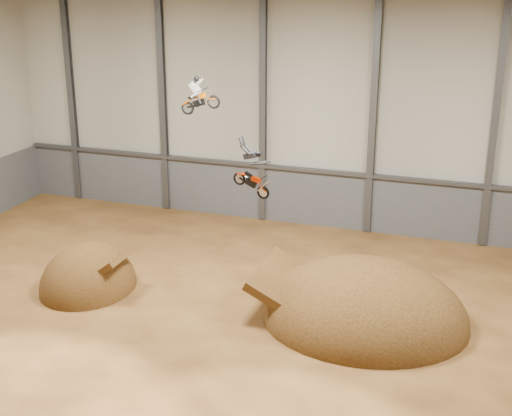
# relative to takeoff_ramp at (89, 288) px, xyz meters

# --- Properties ---
(floor) EXTENTS (40.00, 40.00, 0.00)m
(floor) POSITION_rel_takeoff_ramp_xyz_m (8.43, -2.45, 0.00)
(floor) COLOR #513115
(floor) RESTS_ON ground
(back_wall) EXTENTS (40.00, 0.10, 14.00)m
(back_wall) POSITION_rel_takeoff_ramp_xyz_m (8.43, 12.55, 7.00)
(back_wall) COLOR #B2AF9D
(back_wall) RESTS_ON ground
(ceiling) EXTENTS (40.00, 40.00, 0.00)m
(ceiling) POSITION_rel_takeoff_ramp_xyz_m (8.43, -2.45, 14.00)
(ceiling) COLOR black
(ceiling) RESTS_ON back_wall
(lower_band_back) EXTENTS (39.80, 0.18, 3.50)m
(lower_band_back) POSITION_rel_takeoff_ramp_xyz_m (8.43, 12.45, 1.75)
(lower_band_back) COLOR #54575C
(lower_band_back) RESTS_ON ground
(steel_rail) EXTENTS (39.80, 0.35, 0.20)m
(steel_rail) POSITION_rel_takeoff_ramp_xyz_m (8.43, 12.30, 3.55)
(steel_rail) COLOR #47494F
(steel_rail) RESTS_ON lower_band_back
(steel_column_0) EXTENTS (0.40, 0.36, 13.90)m
(steel_column_0) POSITION_rel_takeoff_ramp_xyz_m (-8.24, 12.35, 7.00)
(steel_column_0) COLOR #47494F
(steel_column_0) RESTS_ON ground
(steel_column_1) EXTENTS (0.40, 0.36, 13.90)m
(steel_column_1) POSITION_rel_takeoff_ramp_xyz_m (-1.57, 12.35, 7.00)
(steel_column_1) COLOR #47494F
(steel_column_1) RESTS_ON ground
(steel_column_2) EXTENTS (0.40, 0.36, 13.90)m
(steel_column_2) POSITION_rel_takeoff_ramp_xyz_m (5.09, 12.35, 7.00)
(steel_column_2) COLOR #47494F
(steel_column_2) RESTS_ON ground
(steel_column_3) EXTENTS (0.40, 0.36, 13.90)m
(steel_column_3) POSITION_rel_takeoff_ramp_xyz_m (11.76, 12.35, 7.00)
(steel_column_3) COLOR #47494F
(steel_column_3) RESTS_ON ground
(steel_column_4) EXTENTS (0.40, 0.36, 13.90)m
(steel_column_4) POSITION_rel_takeoff_ramp_xyz_m (18.43, 12.35, 7.00)
(steel_column_4) COLOR #47494F
(steel_column_4) RESTS_ON ground
(takeoff_ramp) EXTENTS (4.61, 5.32, 4.61)m
(takeoff_ramp) POSITION_rel_takeoff_ramp_xyz_m (0.00, 0.00, 0.00)
(takeoff_ramp) COLOR #37220D
(takeoff_ramp) RESTS_ON ground
(landing_ramp) EXTENTS (9.45, 8.36, 5.45)m
(landing_ramp) POSITION_rel_takeoff_ramp_xyz_m (13.71, 1.12, 0.00)
(landing_ramp) COLOR #37220D
(landing_ramp) RESTS_ON ground
(fmx_rider_a) EXTENTS (2.44, 0.79, 2.30)m
(fmx_rider_a) POSITION_rel_takeoff_ramp_xyz_m (5.21, 2.85, 9.67)
(fmx_rider_a) COLOR #C35400
(fmx_rider_b) EXTENTS (3.07, 1.28, 2.78)m
(fmx_rider_b) POSITION_rel_takeoff_ramp_xyz_m (8.81, -0.70, 7.28)
(fmx_rider_b) COLOR red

